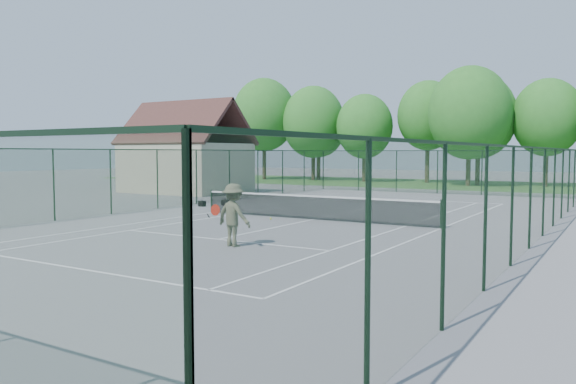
# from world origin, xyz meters

# --- Properties ---
(ground) EXTENTS (140.00, 140.00, 0.00)m
(ground) POSITION_xyz_m (0.00, 0.00, 0.00)
(ground) COLOR gray
(ground) RESTS_ON ground
(grass_far) EXTENTS (80.00, 16.00, 0.01)m
(grass_far) POSITION_xyz_m (0.00, 30.00, 0.01)
(grass_far) COLOR #417730
(grass_far) RESTS_ON ground
(court_lines) EXTENTS (11.05, 23.85, 0.01)m
(court_lines) POSITION_xyz_m (0.00, 0.00, 0.00)
(court_lines) COLOR white
(court_lines) RESTS_ON ground
(tennis_net) EXTENTS (11.08, 0.08, 1.10)m
(tennis_net) POSITION_xyz_m (0.00, 0.00, 0.58)
(tennis_net) COLOR black
(tennis_net) RESTS_ON ground
(fence_enclosure) EXTENTS (18.05, 36.05, 3.02)m
(fence_enclosure) POSITION_xyz_m (0.00, 0.00, 1.56)
(fence_enclosure) COLOR #1A3920
(fence_enclosure) RESTS_ON ground
(utility_building) EXTENTS (8.60, 6.27, 6.63)m
(utility_building) POSITION_xyz_m (-16.00, 10.00, 3.12)
(utility_building) COLOR beige
(utility_building) RESTS_ON ground
(tree_line_far) EXTENTS (39.40, 6.40, 9.70)m
(tree_line_far) POSITION_xyz_m (0.00, 30.00, 5.99)
(tree_line_far) COLOR #3F3220
(tree_line_far) RESTS_ON ground
(sports_bag_a) EXTENTS (0.41, 0.29, 0.31)m
(sports_bag_a) POSITION_xyz_m (-7.86, 2.11, 0.15)
(sports_bag_a) COLOR black
(sports_bag_a) RESTS_ON ground
(sports_bag_b) EXTENTS (0.45, 0.34, 0.31)m
(sports_bag_b) POSITION_xyz_m (-7.21, 3.25, 0.15)
(sports_bag_b) COLOR black
(sports_bag_b) RESTS_ON ground
(tennis_player) EXTENTS (1.99, 0.90, 1.91)m
(tennis_player) POSITION_xyz_m (1.26, -7.22, 0.96)
(tennis_player) COLOR #54563F
(tennis_player) RESTS_ON ground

